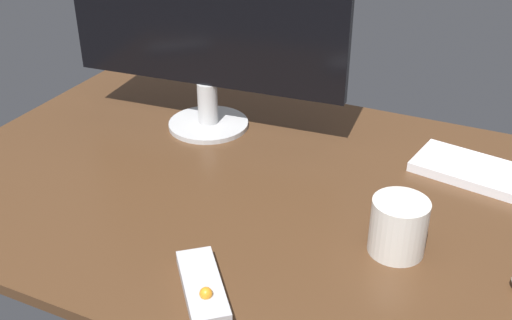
# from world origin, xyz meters

# --- Properties ---
(desk) EXTENTS (1.40, 0.84, 0.02)m
(desk) POSITION_xyz_m (0.00, 0.00, 0.01)
(desk) COLOR #4C301C
(desk) RESTS_ON ground
(monitor) EXTENTS (0.61, 0.18, 0.50)m
(monitor) POSITION_xyz_m (-0.28, 0.18, 0.30)
(monitor) COLOR silver
(monitor) RESTS_ON desk
(keyboard) EXTENTS (0.36, 0.18, 0.02)m
(keyboard) POSITION_xyz_m (0.34, 0.20, 0.03)
(keyboard) COLOR white
(keyboard) RESTS_ON desk
(media_remote) EXTENTS (0.14, 0.16, 0.03)m
(media_remote) POSITION_xyz_m (-0.02, -0.31, 0.03)
(media_remote) COLOR #B7B7BC
(media_remote) RESTS_ON desk
(coffee_mug) EXTENTS (0.09, 0.09, 0.09)m
(coffee_mug) POSITION_xyz_m (0.21, -0.09, 0.07)
(coffee_mug) COLOR silver
(coffee_mug) RESTS_ON desk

